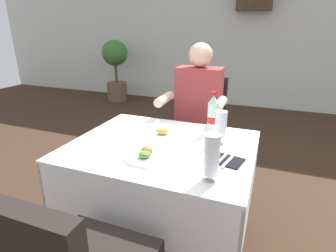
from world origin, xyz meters
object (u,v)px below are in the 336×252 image
object	(u,v)px
main_dining_table	(162,170)
beer_glass_left	(211,158)
cola_bottle_primary	(213,115)
chair_far_diner_seat	(198,126)
beer_glass_middle	(221,128)
potted_plant_corner	(116,66)
seated_diner_far	(197,112)
plate_far_diner	(165,134)
napkin_cutlery_set	(226,160)
plate_near_camera	(146,155)

from	to	relation	value
main_dining_table	beer_glass_left	distance (m)	0.54
beer_glass_left	cola_bottle_primary	world-z (taller)	cola_bottle_primary
chair_far_diner_seat	beer_glass_middle	distance (m)	0.81
beer_glass_left	potted_plant_corner	xyz separation A→B (m)	(-2.64, 3.49, -0.15)
seated_diner_far	plate_far_diner	bearing A→B (deg)	-94.27
seated_diner_far	napkin_cutlery_set	world-z (taller)	seated_diner_far
chair_far_diner_seat	beer_glass_middle	bearing A→B (deg)	-65.47
beer_glass_left	seated_diner_far	bearing A→B (deg)	108.69
seated_diner_far	napkin_cutlery_set	distance (m)	0.87
chair_far_diner_seat	plate_near_camera	distance (m)	1.03
main_dining_table	seated_diner_far	xyz separation A→B (m)	(0.01, 0.71, 0.16)
chair_far_diner_seat	napkin_cutlery_set	world-z (taller)	chair_far_diner_seat
main_dining_table	plate_far_diner	world-z (taller)	plate_far_diner
seated_diner_far	cola_bottle_primary	xyz separation A→B (m)	(0.22, -0.42, 0.13)
plate_far_diner	potted_plant_corner	world-z (taller)	potted_plant_corner
napkin_cutlery_set	potted_plant_corner	size ratio (longest dim) A/B	0.17
chair_far_diner_seat	potted_plant_corner	distance (m)	3.30
main_dining_table	chair_far_diner_seat	size ratio (longest dim) A/B	1.09
beer_glass_left	beer_glass_middle	bearing A→B (deg)	95.33
beer_glass_middle	plate_near_camera	bearing A→B (deg)	-135.06
chair_far_diner_seat	beer_glass_left	xyz separation A→B (m)	(0.36, -1.11, 0.28)
plate_far_diner	potted_plant_corner	size ratio (longest dim) A/B	0.21
beer_glass_middle	cola_bottle_primary	xyz separation A→B (m)	(-0.08, 0.16, 0.02)
main_dining_table	plate_far_diner	distance (m)	0.23
cola_bottle_primary	main_dining_table	bearing A→B (deg)	-128.28
napkin_cutlery_set	cola_bottle_primary	bearing A→B (deg)	112.77
napkin_cutlery_set	potted_plant_corner	world-z (taller)	potted_plant_corner
beer_glass_middle	cola_bottle_primary	world-z (taller)	cola_bottle_primary
plate_near_camera	napkin_cutlery_set	xyz separation A→B (m)	(0.40, 0.12, -0.01)
main_dining_table	beer_glass_middle	xyz separation A→B (m)	(0.32, 0.13, 0.27)
chair_far_diner_seat	beer_glass_middle	size ratio (longest dim) A/B	4.84
main_dining_table	napkin_cutlery_set	world-z (taller)	napkin_cutlery_set
beer_glass_middle	cola_bottle_primary	size ratio (longest dim) A/B	0.74
beer_glass_left	plate_near_camera	bearing A→B (deg)	164.98
main_dining_table	seated_diner_far	size ratio (longest dim) A/B	0.84
beer_glass_left	potted_plant_corner	size ratio (longest dim) A/B	0.19
plate_far_diner	cola_bottle_primary	bearing A→B (deg)	32.44
seated_diner_far	cola_bottle_primary	distance (m)	0.49
plate_far_diner	main_dining_table	bearing A→B (deg)	-77.30
main_dining_table	potted_plant_corner	xyz separation A→B (m)	(-2.29, 3.20, 0.13)
plate_near_camera	cola_bottle_primary	size ratio (longest dim) A/B	0.83
beer_glass_left	beer_glass_middle	xyz separation A→B (m)	(-0.04, 0.42, -0.01)
beer_glass_left	cola_bottle_primary	xyz separation A→B (m)	(-0.12, 0.59, 0.00)
seated_diner_far	beer_glass_left	xyz separation A→B (m)	(0.34, -1.01, 0.12)
main_dining_table	plate_far_diner	xyz separation A→B (m)	(-0.03, 0.13, 0.18)
seated_diner_far	cola_bottle_primary	size ratio (longest dim) A/B	4.64
plate_far_diner	beer_glass_left	bearing A→B (deg)	-47.66
seated_diner_far	napkin_cutlery_set	bearing A→B (deg)	-64.68
beer_glass_middle	beer_glass_left	bearing A→B (deg)	-84.67
chair_far_diner_seat	potted_plant_corner	xyz separation A→B (m)	(-2.29, 2.38, 0.13)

